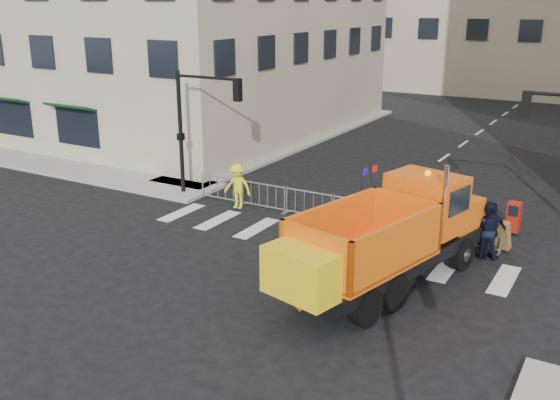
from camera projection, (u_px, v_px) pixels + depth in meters
The scene contains 10 objects.
ground at pixel (239, 305), 17.53m from camera, with size 120.00×120.00×0.00m, color black.
sidewalk_back at pixel (360, 217), 24.49m from camera, with size 64.00×5.00×0.15m, color gray.
traffic_light_left at pixel (181, 134), 26.72m from camera, with size 0.18×0.18×5.40m, color black.
crowd_barriers at pixel (333, 208), 23.97m from camera, with size 12.60×0.60×1.10m, color #9EA0A5, non-canonical shape.
plow_truck at pixel (387, 235), 18.18m from camera, with size 4.70×9.82×3.68m.
cop_a at pixel (426, 223), 21.53m from camera, with size 0.62×0.41×1.71m, color black.
cop_b at pixel (486, 230), 20.52m from camera, with size 0.95×0.74×1.96m, color black.
cop_c at pixel (491, 231), 20.46m from camera, with size 1.13×0.47×1.93m, color black.
worker at pixel (238, 186), 25.02m from camera, with size 1.18×0.68×1.83m, color yellow.
newspaper_box at pixel (514, 217), 22.59m from camera, with size 0.45×0.40×1.10m, color #AE190D.
Camera 1 is at (8.98, -13.04, 8.18)m, focal length 40.00 mm.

